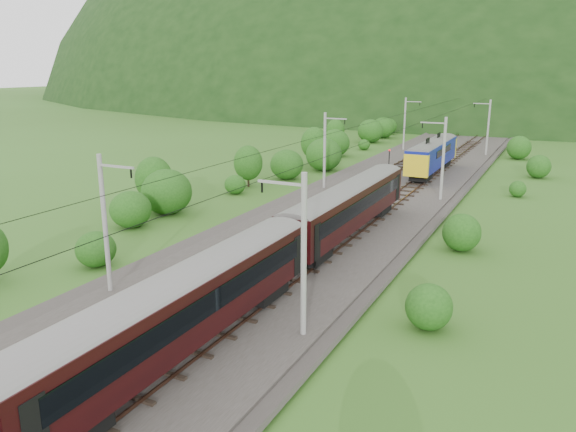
% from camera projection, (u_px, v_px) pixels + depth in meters
% --- Properties ---
extents(ground, '(600.00, 600.00, 0.00)m').
position_uv_depth(ground, '(199.00, 315.00, 30.15)').
color(ground, '#345A1C').
rests_on(ground, ground).
extents(railbed, '(14.00, 220.00, 0.30)m').
position_uv_depth(railbed, '(283.00, 258.00, 38.76)').
color(railbed, '#38332D').
rests_on(railbed, ground).
extents(track_left, '(2.40, 220.00, 0.27)m').
position_uv_depth(track_left, '(253.00, 250.00, 39.73)').
color(track_left, '#503022').
rests_on(track_left, railbed).
extents(track_right, '(2.40, 220.00, 0.27)m').
position_uv_depth(track_right, '(315.00, 260.00, 37.67)').
color(track_right, '#503022').
rests_on(track_right, railbed).
extents(catenary_left, '(2.54, 192.28, 8.00)m').
position_uv_depth(catenary_left, '(325.00, 149.00, 59.30)').
color(catenary_left, gray).
rests_on(catenary_left, railbed).
extents(catenary_right, '(2.54, 192.28, 8.00)m').
position_uv_depth(catenary_right, '(443.00, 157.00, 54.04)').
color(catenary_right, gray).
rests_on(catenary_right, railbed).
extents(overhead_wires, '(4.83, 198.00, 0.03)m').
position_uv_depth(overhead_wires, '(283.00, 158.00, 36.96)').
color(overhead_wires, black).
rests_on(overhead_wires, ground).
extents(mountain_main, '(504.00, 360.00, 244.00)m').
position_uv_depth(mountain_main, '(531.00, 96.00, 255.09)').
color(mountain_main, black).
rests_on(mountain_main, ground).
extents(mountain_ridge, '(336.00, 280.00, 132.00)m').
position_uv_depth(mountain_ridge, '(323.00, 88.00, 341.27)').
color(mountain_ridge, black).
rests_on(mountain_ridge, ground).
extents(train, '(2.71, 108.73, 4.69)m').
position_uv_depth(train, '(185.00, 294.00, 24.63)').
color(train, black).
rests_on(train, ground).
extents(hazard_post_near, '(0.18, 0.18, 1.66)m').
position_uv_depth(hazard_post_near, '(442.00, 146.00, 85.43)').
color(hazard_post_near, red).
rests_on(hazard_post_near, railbed).
extents(hazard_post_far, '(0.17, 0.17, 1.59)m').
position_uv_depth(hazard_post_far, '(437.00, 154.00, 78.39)').
color(hazard_post_far, red).
rests_on(hazard_post_far, railbed).
extents(signal, '(0.22, 0.22, 1.96)m').
position_uv_depth(signal, '(389.00, 155.00, 74.63)').
color(signal, black).
rests_on(signal, railbed).
extents(vegetation_left, '(12.75, 150.43, 6.03)m').
position_uv_depth(vegetation_left, '(233.00, 174.00, 57.92)').
color(vegetation_left, '#1D4A13').
rests_on(vegetation_left, ground).
extents(vegetation_right, '(6.44, 105.93, 3.02)m').
position_uv_depth(vegetation_right, '(484.00, 232.00, 40.80)').
color(vegetation_right, '#1D4A13').
rests_on(vegetation_right, ground).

